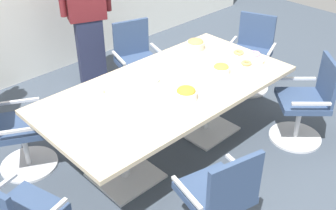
{
  "coord_description": "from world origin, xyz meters",
  "views": [
    {
      "loc": [
        -2.28,
        -2.37,
        2.63
      ],
      "look_at": [
        0.0,
        0.0,
        0.55
      ],
      "focal_mm": 44.19,
      "sensor_mm": 36.0,
      "label": 1
    }
  ],
  "objects": [
    {
      "name": "person_standing_1",
      "position": [
        0.29,
        1.7,
        0.95
      ],
      "size": [
        0.6,
        0.37,
        1.82
      ],
      "rotation": [
        0.0,
        0.0,
        -3.52
      ],
      "color": "#232842",
      "rests_on": "ground"
    },
    {
      "name": "conference_table",
      "position": [
        0.0,
        0.0,
        0.63
      ],
      "size": [
        2.4,
        1.2,
        0.75
      ],
      "color": "#CCB793",
      "rests_on": "ground"
    },
    {
      "name": "snack_bowl_cookies",
      "position": [
        0.79,
        0.39,
        0.81
      ],
      "size": [
        0.19,
        0.19,
        0.11
      ],
      "color": "beige",
      "rests_on": "conference_table"
    },
    {
      "name": "plate_stack",
      "position": [
        -0.06,
        0.19,
        0.77
      ],
      "size": [
        0.18,
        0.18,
        0.03
      ],
      "color": "white",
      "rests_on": "conference_table"
    },
    {
      "name": "napkin_pile",
      "position": [
        -0.58,
        0.39,
        0.78
      ],
      "size": [
        0.17,
        0.17,
        0.06
      ],
      "primitive_type": "cube",
      "color": "white",
      "rests_on": "conference_table"
    },
    {
      "name": "office_chair_5",
      "position": [
        1.66,
        0.25,
        0.41
      ],
      "size": [
        0.7,
        0.7,
        0.91
      ],
      "rotation": [
        0.0,
        0.0,
        -4.35
      ],
      "color": "silver",
      "rests_on": "ground"
    },
    {
      "name": "ground_plane",
      "position": [
        0.0,
        0.0,
        -0.01
      ],
      "size": [
        10.0,
        10.0,
        0.01
      ],
      "primitive_type": "cube",
      "color": "#3D4754"
    },
    {
      "name": "snack_bowl_chips_yellow",
      "position": [
        0.56,
        -0.16,
        0.79
      ],
      "size": [
        0.17,
        0.17,
        0.09
      ],
      "color": "white",
      "rests_on": "conference_table"
    },
    {
      "name": "office_chair_1",
      "position": [
        -1.17,
        0.8,
        0.41
      ],
      "size": [
        0.73,
        0.73,
        0.91
      ],
      "rotation": [
        0.0,
        0.0,
        -2.07
      ],
      "color": "silver",
      "rests_on": "ground"
    },
    {
      "name": "donut_platter",
      "position": [
        0.97,
        -0.16,
        0.77
      ],
      "size": [
        0.37,
        0.36,
        0.04
      ],
      "color": "white",
      "rests_on": "conference_table"
    },
    {
      "name": "snack_bowl_chips_orange",
      "position": [
        -0.03,
        -0.26,
        0.8
      ],
      "size": [
        0.19,
        0.19,
        0.11
      ],
      "color": "white",
      "rests_on": "conference_table"
    },
    {
      "name": "office_chair_0",
      "position": [
        0.51,
        1.05,
        0.41
      ],
      "size": [
        0.67,
        0.67,
        0.91
      ],
      "rotation": [
        0.0,
        0.0,
        -3.43
      ],
      "color": "silver",
      "rests_on": "ground"
    },
    {
      "name": "office_chair_3",
      "position": [
        -0.5,
        -1.05,
        0.41
      ],
      "size": [
        0.65,
        0.65,
        0.91
      ],
      "rotation": [
        0.0,
        0.0,
        -0.24
      ],
      "color": "silver",
      "rests_on": "ground"
    },
    {
      "name": "office_chair_4",
      "position": [
        1.16,
        -0.81,
        0.41
      ],
      "size": [
        0.76,
        0.76,
        0.91
      ],
      "rotation": [
        0.0,
        0.0,
        0.8
      ],
      "color": "silver",
      "rests_on": "ground"
    }
  ]
}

